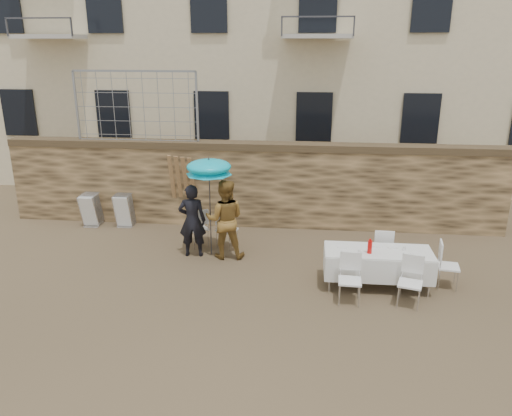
# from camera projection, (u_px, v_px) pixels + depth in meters

# --- Properties ---
(ground) EXTENTS (80.00, 80.00, 0.00)m
(ground) POSITION_uv_depth(u_px,v_px,m) (221.00, 321.00, 8.81)
(ground) COLOR brown
(ground) RESTS_ON ground
(stone_wall) EXTENTS (13.00, 0.50, 2.20)m
(stone_wall) POSITION_uv_depth(u_px,v_px,m) (252.00, 185.00, 13.18)
(stone_wall) COLOR brown
(stone_wall) RESTS_ON ground
(chain_link_fence) EXTENTS (3.20, 0.06, 1.80)m
(chain_link_fence) POSITION_uv_depth(u_px,v_px,m) (136.00, 107.00, 12.84)
(chain_link_fence) COLOR gray
(chain_link_fence) RESTS_ON stone_wall
(man_suit) EXTENTS (0.66, 0.47, 1.70)m
(man_suit) POSITION_uv_depth(u_px,v_px,m) (192.00, 221.00, 11.29)
(man_suit) COLOR black
(man_suit) RESTS_ON ground
(woman_dress) EXTENTS (0.94, 0.76, 1.82)m
(woman_dress) POSITION_uv_depth(u_px,v_px,m) (225.00, 219.00, 11.19)
(woman_dress) COLOR #B48137
(woman_dress) RESTS_ON ground
(umbrella) EXTENTS (1.03, 1.03, 2.14)m
(umbrella) POSITION_uv_depth(u_px,v_px,m) (209.00, 170.00, 10.97)
(umbrella) COLOR #3F3F44
(umbrella) RESTS_ON ground
(couple_chair_left) EXTENTS (0.67, 0.67, 0.96)m
(couple_chair_left) POSITION_uv_depth(u_px,v_px,m) (198.00, 227.00, 11.92)
(couple_chair_left) COLOR white
(couple_chair_left) RESTS_ON ground
(couple_chair_right) EXTENTS (0.63, 0.63, 0.96)m
(couple_chair_right) POSITION_uv_depth(u_px,v_px,m) (227.00, 228.00, 11.85)
(couple_chair_right) COLOR white
(couple_chair_right) RESTS_ON ground
(banquet_table) EXTENTS (2.10, 0.85, 0.78)m
(banquet_table) POSITION_uv_depth(u_px,v_px,m) (379.00, 253.00, 9.87)
(banquet_table) COLOR silver
(banquet_table) RESTS_ON ground
(soda_bottle) EXTENTS (0.09, 0.09, 0.26)m
(soda_bottle) POSITION_uv_depth(u_px,v_px,m) (370.00, 247.00, 9.69)
(soda_bottle) COLOR red
(soda_bottle) RESTS_ON banquet_table
(table_chair_front_left) EXTENTS (0.50, 0.50, 0.96)m
(table_chair_front_left) POSITION_uv_depth(u_px,v_px,m) (350.00, 280.00, 9.30)
(table_chair_front_left) COLOR white
(table_chair_front_left) RESTS_ON ground
(table_chair_front_right) EXTENTS (0.60, 0.60, 0.96)m
(table_chair_front_right) POSITION_uv_depth(u_px,v_px,m) (410.00, 282.00, 9.19)
(table_chair_front_right) COLOR white
(table_chair_front_right) RESTS_ON ground
(table_chair_back) EXTENTS (0.50, 0.50, 0.96)m
(table_chair_back) POSITION_uv_depth(u_px,v_px,m) (382.00, 249.00, 10.68)
(table_chair_back) COLOR white
(table_chair_back) RESTS_ON ground
(table_chair_side) EXTENTS (0.54, 0.54, 0.96)m
(table_chair_side) POSITION_uv_depth(u_px,v_px,m) (449.00, 265.00, 9.90)
(table_chair_side) COLOR white
(table_chair_side) RESTS_ON ground
(chair_stack_left) EXTENTS (0.46, 0.55, 0.92)m
(chair_stack_left) POSITION_uv_depth(u_px,v_px,m) (94.00, 207.00, 13.45)
(chair_stack_left) COLOR white
(chair_stack_left) RESTS_ON ground
(chair_stack_right) EXTENTS (0.46, 0.47, 0.92)m
(chair_stack_right) POSITION_uv_depth(u_px,v_px,m) (126.00, 208.00, 13.37)
(chair_stack_right) COLOR white
(chair_stack_right) RESTS_ON ground
(wood_planks) EXTENTS (0.70, 0.20, 2.00)m
(wood_planks) POSITION_uv_depth(u_px,v_px,m) (185.00, 190.00, 13.10)
(wood_planks) COLOR #A37749
(wood_planks) RESTS_ON ground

